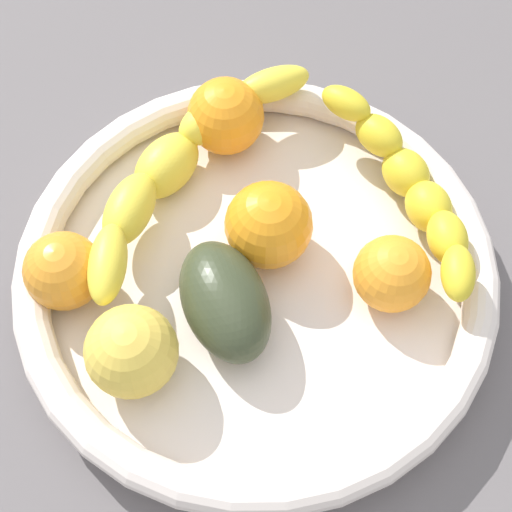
% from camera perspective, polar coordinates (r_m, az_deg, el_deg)
% --- Properties ---
extents(kitchen_counter, '(1.20, 1.20, 0.03)m').
position_cam_1_polar(kitchen_counter, '(0.58, -0.00, -2.96)').
color(kitchen_counter, '#605B5B').
rests_on(kitchen_counter, ground).
extents(fruit_bowl, '(0.36, 0.36, 0.04)m').
position_cam_1_polar(fruit_bowl, '(0.54, -0.00, -1.23)').
color(fruit_bowl, silver).
rests_on(fruit_bowl, kitchen_counter).
extents(banana_draped_left, '(0.12, 0.19, 0.05)m').
position_cam_1_polar(banana_draped_left, '(0.56, 12.33, 5.49)').
color(banana_draped_left, yellow).
rests_on(banana_draped_left, fruit_bowl).
extents(banana_draped_right, '(0.16, 0.24, 0.06)m').
position_cam_1_polar(banana_draped_right, '(0.57, -6.39, 7.30)').
color(banana_draped_right, yellow).
rests_on(banana_draped_right, fruit_bowl).
extents(orange_front, '(0.07, 0.07, 0.07)m').
position_cam_1_polar(orange_front, '(0.53, 1.02, 2.50)').
color(orange_front, orange).
rests_on(orange_front, fruit_bowl).
extents(orange_mid_left, '(0.06, 0.06, 0.06)m').
position_cam_1_polar(orange_mid_left, '(0.59, -2.44, 11.14)').
color(orange_mid_left, orange).
rests_on(orange_mid_left, fruit_bowl).
extents(orange_mid_right, '(0.06, 0.06, 0.06)m').
position_cam_1_polar(orange_mid_right, '(0.53, 10.83, -1.42)').
color(orange_mid_right, orange).
rests_on(orange_mid_right, fruit_bowl).
extents(orange_rear, '(0.06, 0.06, 0.06)m').
position_cam_1_polar(orange_rear, '(0.53, -15.17, -1.16)').
color(orange_rear, orange).
rests_on(orange_rear, fruit_bowl).
extents(apple_yellow, '(0.06, 0.06, 0.06)m').
position_cam_1_polar(apple_yellow, '(0.49, -9.94, -7.53)').
color(apple_yellow, '#E6C247').
rests_on(apple_yellow, fruit_bowl).
extents(avocado_dark, '(0.10, 0.11, 0.05)m').
position_cam_1_polar(avocado_dark, '(0.51, -2.52, -3.61)').
color(avocado_dark, '#353D26').
rests_on(avocado_dark, fruit_bowl).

